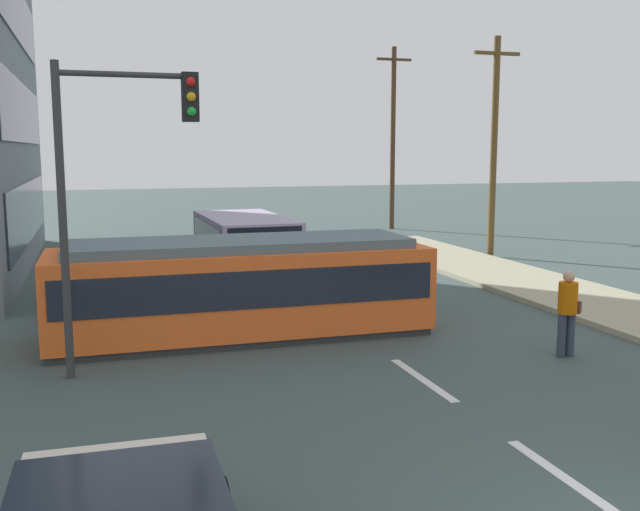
{
  "coord_description": "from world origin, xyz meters",
  "views": [
    {
      "loc": [
        -5.28,
        -4.82,
        3.93
      ],
      "look_at": [
        -0.81,
        9.3,
        1.74
      ],
      "focal_mm": 40.16,
      "sensor_mm": 36.0,
      "label": 1
    }
  ],
  "objects_px": {
    "pedestrian_crossing": "(568,308)",
    "traffic_light_mast": "(115,162)",
    "parked_sedan_mid": "(112,281)",
    "utility_pole_far": "(393,136)",
    "streetcar_tram": "(241,286)",
    "utility_pole_mid": "(494,144)",
    "city_bus": "(245,239)"
  },
  "relations": [
    {
      "from": "pedestrian_crossing",
      "to": "traffic_light_mast",
      "type": "distance_m",
      "value": 8.72
    },
    {
      "from": "streetcar_tram",
      "to": "utility_pole_mid",
      "type": "xyz_separation_m",
      "value": [
        11.04,
        8.38,
        3.08
      ]
    },
    {
      "from": "city_bus",
      "to": "pedestrian_crossing",
      "type": "distance_m",
      "value": 12.38
    },
    {
      "from": "city_bus",
      "to": "utility_pole_far",
      "type": "xyz_separation_m",
      "value": [
        9.53,
        9.98,
        3.61
      ]
    },
    {
      "from": "parked_sedan_mid",
      "to": "utility_pole_far",
      "type": "relative_size",
      "value": 0.5
    },
    {
      "from": "streetcar_tram",
      "to": "city_bus",
      "type": "distance_m",
      "value": 8.48
    },
    {
      "from": "pedestrian_crossing",
      "to": "traffic_light_mast",
      "type": "relative_size",
      "value": 0.31
    },
    {
      "from": "city_bus",
      "to": "pedestrian_crossing",
      "type": "bearing_deg",
      "value": -72.02
    },
    {
      "from": "streetcar_tram",
      "to": "city_bus",
      "type": "xyz_separation_m",
      "value": [
        1.78,
        8.29,
        -0.05
      ]
    },
    {
      "from": "parked_sedan_mid",
      "to": "utility_pole_far",
      "type": "bearing_deg",
      "value": 45.9
    },
    {
      "from": "city_bus",
      "to": "utility_pole_mid",
      "type": "relative_size",
      "value": 0.7
    },
    {
      "from": "pedestrian_crossing",
      "to": "utility_pole_far",
      "type": "relative_size",
      "value": 0.19
    },
    {
      "from": "pedestrian_crossing",
      "to": "utility_pole_far",
      "type": "distance_m",
      "value": 22.79
    },
    {
      "from": "streetcar_tram",
      "to": "city_bus",
      "type": "height_order",
      "value": "streetcar_tram"
    },
    {
      "from": "streetcar_tram",
      "to": "traffic_light_mast",
      "type": "bearing_deg",
      "value": -141.62
    },
    {
      "from": "traffic_light_mast",
      "to": "utility_pole_mid",
      "type": "bearing_deg",
      "value": 37.43
    },
    {
      "from": "streetcar_tram",
      "to": "parked_sedan_mid",
      "type": "height_order",
      "value": "streetcar_tram"
    },
    {
      "from": "city_bus",
      "to": "pedestrian_crossing",
      "type": "xyz_separation_m",
      "value": [
        3.82,
        -11.77,
        -0.08
      ]
    },
    {
      "from": "utility_pole_mid",
      "to": "pedestrian_crossing",
      "type": "bearing_deg",
      "value": -114.62
    },
    {
      "from": "parked_sedan_mid",
      "to": "traffic_light_mast",
      "type": "distance_m",
      "value": 6.72
    },
    {
      "from": "pedestrian_crossing",
      "to": "traffic_light_mast",
      "type": "bearing_deg",
      "value": 169.71
    },
    {
      "from": "parked_sedan_mid",
      "to": "utility_pole_far",
      "type": "distance_m",
      "value": 20.32
    },
    {
      "from": "traffic_light_mast",
      "to": "city_bus",
      "type": "bearing_deg",
      "value": 67.28
    },
    {
      "from": "parked_sedan_mid",
      "to": "traffic_light_mast",
      "type": "xyz_separation_m",
      "value": [
        0.02,
        -5.97,
        3.1
      ]
    },
    {
      "from": "utility_pole_mid",
      "to": "utility_pole_far",
      "type": "relative_size",
      "value": 0.89
    },
    {
      "from": "city_bus",
      "to": "parked_sedan_mid",
      "type": "relative_size",
      "value": 1.26
    },
    {
      "from": "traffic_light_mast",
      "to": "utility_pole_far",
      "type": "distance_m",
      "value": 24.57
    },
    {
      "from": "streetcar_tram",
      "to": "parked_sedan_mid",
      "type": "bearing_deg",
      "value": 122.76
    },
    {
      "from": "streetcar_tram",
      "to": "utility_pole_mid",
      "type": "bearing_deg",
      "value": 37.21
    },
    {
      "from": "streetcar_tram",
      "to": "traffic_light_mast",
      "type": "relative_size",
      "value": 1.47
    },
    {
      "from": "city_bus",
      "to": "utility_pole_mid",
      "type": "xyz_separation_m",
      "value": [
        9.26,
        0.09,
        3.13
      ]
    },
    {
      "from": "pedestrian_crossing",
      "to": "utility_pole_mid",
      "type": "height_order",
      "value": "utility_pole_mid"
    }
  ]
}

